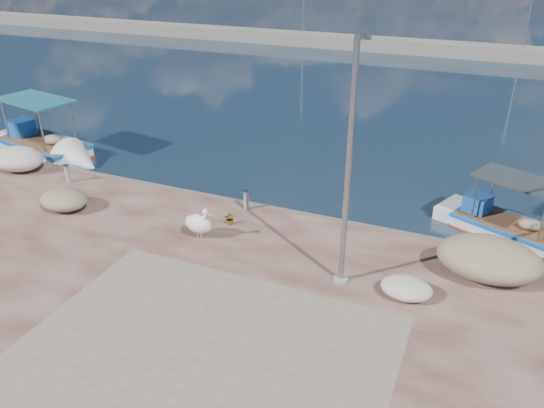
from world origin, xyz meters
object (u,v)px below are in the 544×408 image
Objects in this scene: boat_right at (508,230)px; boat_left at (44,148)px; bollard_near at (246,199)px; lamp_post at (348,178)px; pelican at (199,223)px.

boat_left is at bearing -156.08° from boat_right.
boat_right is 7.40× the size of bollard_near.
bollard_near is at bearing 146.04° from lamp_post.
boat_left reaches higher than boat_right.
pelican is at bearing -128.14° from boat_right.
boat_left reaches higher than pelican.
boat_right is at bearing 16.45° from bollard_near.
lamp_post reaches higher than bollard_near.
boat_right is at bearing 51.74° from lamp_post.
lamp_post is (-4.52, -5.73, 3.60)m from boat_right.
pelican is at bearing -11.56° from boat_left.
pelican is 5.77m from lamp_post.
bollard_near is (-9.06, -2.68, 0.71)m from boat_right.
pelican is 2.59m from bollard_near.
bollard_near is (0.51, 2.53, -0.15)m from pelican.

